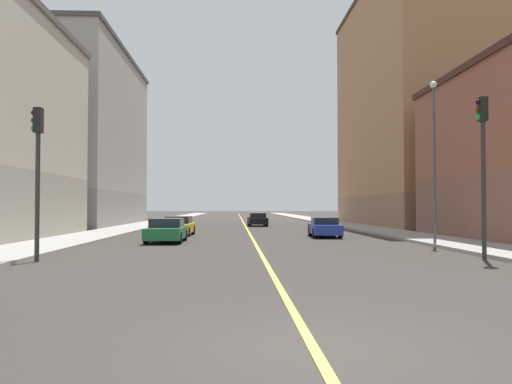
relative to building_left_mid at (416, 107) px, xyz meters
The scene contains 13 objects.
ground_plane 49.43m from the building_left_mid, 111.54° to the right, with size 400.00×400.00×0.00m, color #36312D.
sidewalk_left 14.83m from the building_left_mid, 148.87° to the left, with size 3.54×168.00×0.15m, color #9E9B93.
sidewalk_right 30.66m from the building_left_mid, behind, with size 3.54×168.00×0.15m, color #9E9B93.
lane_center_stripe 21.84m from the building_left_mid, 165.84° to the left, with size 0.16×154.00×0.01m, color #E5D14C.
building_left_mid is the anchor object (origin of this frame).
building_right_midblock 35.35m from the building_left_mid, behind, with size 11.45×23.28×17.63m.
traffic_light_left_near 35.53m from the building_left_mid, 106.01° to the right, with size 0.40×0.32×6.00m.
traffic_light_right_near 42.85m from the building_left_mid, 127.71° to the right, with size 0.40×0.32×5.47m.
street_lamp_left_near 28.33m from the building_left_mid, 108.09° to the right, with size 0.36×0.36×8.21m.
car_black 20.06m from the building_left_mid, behind, with size 1.93×4.44×1.30m.
car_yellow 30.48m from the building_left_mid, 142.60° to the right, with size 1.99×4.40×1.29m.
car_green 34.48m from the building_left_mid, 133.49° to the right, with size 1.97×4.27×1.31m.
car_blue 25.89m from the building_left_mid, 123.93° to the right, with size 1.93×4.31×1.26m.
Camera 1 is at (-1.10, -7.10, 1.97)m, focal length 35.97 mm.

